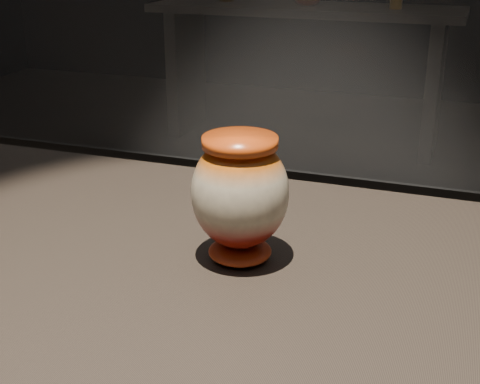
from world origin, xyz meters
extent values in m
cube|color=black|center=(0.00, 0.00, 0.88)|extent=(2.00, 0.80, 0.05)
ellipsoid|color=maroon|center=(0.11, 0.05, 0.91)|extent=(0.12, 0.12, 0.03)
ellipsoid|color=beige|center=(0.11, 0.05, 1.01)|extent=(0.18, 0.18, 0.17)
cylinder|color=#D36113|center=(0.11, 0.05, 1.08)|extent=(0.14, 0.14, 0.01)
cube|color=black|center=(-0.68, 3.52, 0.88)|extent=(2.00, 0.60, 0.05)
cube|color=black|center=(-1.53, 3.52, 0.42)|extent=(0.08, 0.50, 0.85)
cube|color=black|center=(0.17, 3.52, 0.42)|extent=(0.08, 0.50, 0.85)
camera|label=1|loc=(0.41, -0.79, 1.36)|focal=50.00mm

